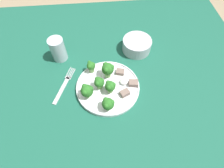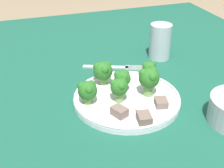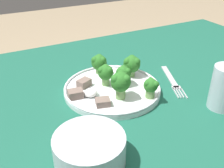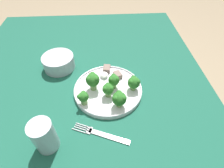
# 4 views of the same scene
# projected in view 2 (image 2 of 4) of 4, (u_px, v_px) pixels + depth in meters

# --- Properties ---
(table) EXTENTS (1.35, 0.99, 0.73)m
(table) POSITION_uv_depth(u_px,v_px,m) (155.00, 117.00, 0.83)
(table) COLOR #195642
(table) RESTS_ON ground_plane
(dinner_plate) EXTENTS (0.25, 0.25, 0.02)m
(dinner_plate) POSITION_uv_depth(u_px,v_px,m) (127.00, 98.00, 0.73)
(dinner_plate) COLOR white
(dinner_plate) RESTS_ON table
(fork) EXTENTS (0.08, 0.17, 0.00)m
(fork) POSITION_uv_depth(u_px,v_px,m) (114.00, 67.00, 0.89)
(fork) COLOR #B2B2B7
(fork) RESTS_ON table
(drinking_glass) EXTENTS (0.06, 0.06, 0.10)m
(drinking_glass) POSITION_uv_depth(u_px,v_px,m) (160.00, 43.00, 0.93)
(drinking_glass) COLOR #B2C1CC
(drinking_glass) RESTS_ON table
(broccoli_floret_near_rim_left) EXTENTS (0.05, 0.04, 0.05)m
(broccoli_floret_near_rim_left) POSITION_uv_depth(u_px,v_px,m) (88.00, 90.00, 0.69)
(broccoli_floret_near_rim_left) COLOR #709E56
(broccoli_floret_near_rim_left) RESTS_ON dinner_plate
(broccoli_floret_center_left) EXTENTS (0.05, 0.05, 0.06)m
(broccoli_floret_center_left) POSITION_uv_depth(u_px,v_px,m) (103.00, 71.00, 0.77)
(broccoli_floret_center_left) COLOR #709E56
(broccoli_floret_center_left) RESTS_ON dinner_plate
(broccoli_floret_back_left) EXTENTS (0.04, 0.04, 0.05)m
(broccoli_floret_back_left) POSITION_uv_depth(u_px,v_px,m) (122.00, 78.00, 0.74)
(broccoli_floret_back_left) COLOR #709E56
(broccoli_floret_back_left) RESTS_ON dinner_plate
(broccoli_floret_front_left) EXTENTS (0.05, 0.05, 0.07)m
(broccoli_floret_front_left) POSITION_uv_depth(u_px,v_px,m) (149.00, 78.00, 0.72)
(broccoli_floret_front_left) COLOR #709E56
(broccoli_floret_front_left) RESTS_ON dinner_plate
(broccoli_floret_center_back) EXTENTS (0.04, 0.03, 0.05)m
(broccoli_floret_center_back) POSITION_uv_depth(u_px,v_px,m) (149.00, 69.00, 0.79)
(broccoli_floret_center_back) COLOR #709E56
(broccoli_floret_center_back) RESTS_ON dinner_plate
(broccoli_floret_mid_cluster) EXTENTS (0.04, 0.04, 0.06)m
(broccoli_floret_mid_cluster) POSITION_uv_depth(u_px,v_px,m) (119.00, 88.00, 0.70)
(broccoli_floret_mid_cluster) COLOR #709E56
(broccoli_floret_mid_cluster) RESTS_ON dinner_plate
(meat_slice_front_slice) EXTENTS (0.04, 0.03, 0.02)m
(meat_slice_front_slice) POSITION_uv_depth(u_px,v_px,m) (144.00, 118.00, 0.64)
(meat_slice_front_slice) COLOR #756056
(meat_slice_front_slice) RESTS_ON dinner_plate
(meat_slice_middle_slice) EXTENTS (0.04, 0.03, 0.02)m
(meat_slice_middle_slice) POSITION_uv_depth(u_px,v_px,m) (161.00, 103.00, 0.70)
(meat_slice_middle_slice) COLOR #756056
(meat_slice_middle_slice) RESTS_ON dinner_plate
(meat_slice_rear_slice) EXTENTS (0.04, 0.04, 0.02)m
(meat_slice_rear_slice) POSITION_uv_depth(u_px,v_px,m) (119.00, 112.00, 0.67)
(meat_slice_rear_slice) COLOR #756056
(meat_slice_rear_slice) RESTS_ON dinner_plate
(sauce_dollop) EXTENTS (0.03, 0.03, 0.02)m
(sauce_dollop) POSITION_uv_depth(u_px,v_px,m) (143.00, 108.00, 0.68)
(sauce_dollop) COLOR white
(sauce_dollop) RESTS_ON dinner_plate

